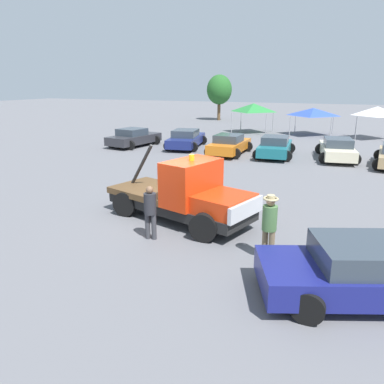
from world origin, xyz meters
TOP-DOWN VIEW (x-y plane):
  - ground_plane at (0.00, 0.00)m, footprint 160.00×160.00m
  - tow_truck at (0.31, -0.09)m, footprint 5.71×3.37m
  - foreground_car at (5.99, -2.91)m, footprint 5.34×3.62m
  - person_near_truck at (3.50, -1.87)m, footprint 0.40×0.40m
  - person_at_hood at (-0.07, -1.87)m, footprint 0.37×0.37m
  - parked_car_charcoal at (-9.66, 12.92)m, footprint 2.94×4.59m
  - parked_car_navy at (-5.76, 13.80)m, footprint 2.99×5.14m
  - parked_car_orange at (-2.08, 12.51)m, footprint 2.41×4.36m
  - parked_car_teal at (0.88, 12.86)m, footprint 2.62×4.53m
  - parked_car_cream at (4.59, 13.48)m, footprint 2.83×5.03m
  - canopy_tent_green at (-3.36, 24.05)m, footprint 3.27×3.27m
  - canopy_tent_blue at (1.99, 24.51)m, footprint 3.48×3.48m
  - canopy_tent_white at (7.11, 24.01)m, footprint 2.97×2.97m
  - tree_left at (-10.34, 34.62)m, footprint 3.11×3.11m

SIDE VIEW (x-z plane):
  - ground_plane at x=0.00m, z-range 0.00..0.00m
  - parked_car_orange at x=-2.08m, z-range -0.02..1.32m
  - parked_car_teal at x=0.88m, z-range -0.02..1.32m
  - parked_car_charcoal at x=-9.66m, z-range -0.02..1.32m
  - parked_car_cream at x=4.59m, z-range -0.02..1.32m
  - parked_car_navy at x=-5.76m, z-range -0.02..1.32m
  - foreground_car at x=5.99m, z-range -0.02..1.32m
  - tow_truck at x=0.31m, z-range -0.33..2.18m
  - person_at_hood at x=-0.07m, z-range 0.13..1.80m
  - person_near_truck at x=3.50m, z-range 0.16..1.97m
  - canopy_tent_blue at x=1.99m, z-range 0.87..3.29m
  - canopy_tent_white at x=7.11m, z-range 0.96..3.66m
  - canopy_tent_green at x=-3.36m, z-range 0.98..3.71m
  - tree_left at x=-10.34m, z-range 0.95..6.51m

